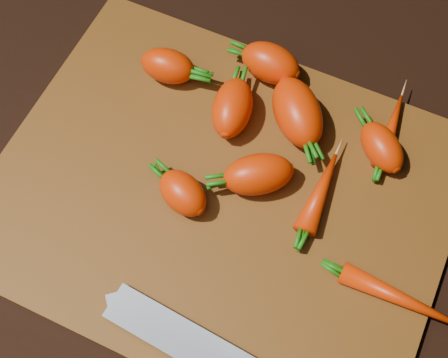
% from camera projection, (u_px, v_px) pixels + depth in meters
% --- Properties ---
extents(ground, '(2.00, 2.00, 0.01)m').
position_uv_depth(ground, '(220.00, 200.00, 0.71)').
color(ground, black).
extents(cutting_board, '(0.50, 0.40, 0.01)m').
position_uv_depth(cutting_board, '(220.00, 196.00, 0.70)').
color(cutting_board, '#613711').
rests_on(cutting_board, ground).
extents(carrot_0, '(0.07, 0.05, 0.04)m').
position_uv_depth(carrot_0, '(168.00, 66.00, 0.74)').
color(carrot_0, '#F12F00').
rests_on(carrot_0, cutting_board).
extents(carrot_1, '(0.07, 0.06, 0.04)m').
position_uv_depth(carrot_1, '(183.00, 193.00, 0.67)').
color(carrot_1, '#F12F00').
rests_on(carrot_1, cutting_board).
extents(carrot_2, '(0.10, 0.10, 0.05)m').
position_uv_depth(carrot_2, '(297.00, 112.00, 0.71)').
color(carrot_2, '#F12F00').
rests_on(carrot_2, cutting_board).
extents(carrot_3, '(0.06, 0.09, 0.05)m').
position_uv_depth(carrot_3, '(232.00, 108.00, 0.71)').
color(carrot_3, '#F12F00').
rests_on(carrot_3, cutting_board).
extents(carrot_4, '(0.08, 0.05, 0.05)m').
position_uv_depth(carrot_4, '(270.00, 63.00, 0.74)').
color(carrot_4, '#F12F00').
rests_on(carrot_4, cutting_board).
extents(carrot_5, '(0.06, 0.04, 0.04)m').
position_uv_depth(carrot_5, '(171.00, 66.00, 0.74)').
color(carrot_5, '#F12F00').
rests_on(carrot_5, cutting_board).
extents(carrot_6, '(0.08, 0.07, 0.04)m').
position_uv_depth(carrot_6, '(382.00, 147.00, 0.70)').
color(carrot_6, '#F12F00').
rests_on(carrot_6, cutting_board).
extents(carrot_7, '(0.03, 0.10, 0.02)m').
position_uv_depth(carrot_7, '(391.00, 130.00, 0.72)').
color(carrot_7, '#F12F00').
rests_on(carrot_7, cutting_board).
extents(carrot_8, '(0.13, 0.03, 0.02)m').
position_uv_depth(carrot_8, '(403.00, 300.00, 0.63)').
color(carrot_8, '#F12F00').
rests_on(carrot_8, cutting_board).
extents(carrot_9, '(0.03, 0.10, 0.03)m').
position_uv_depth(carrot_9, '(320.00, 192.00, 0.68)').
color(carrot_9, '#F12F00').
rests_on(carrot_9, cutting_board).
extents(carrot_10, '(0.09, 0.08, 0.05)m').
position_uv_depth(carrot_10, '(258.00, 174.00, 0.68)').
color(carrot_10, '#F12F00').
rests_on(carrot_10, cutting_board).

